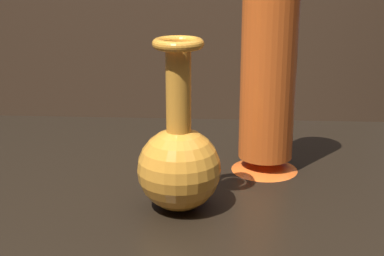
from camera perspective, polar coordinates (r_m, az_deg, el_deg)
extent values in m
cube|color=black|center=(0.94, 1.11, -6.16)|extent=(1.20, 0.64, 0.05)
cube|color=#422D1E|center=(3.13, 2.73, 5.08)|extent=(2.60, 0.40, 0.95)
sphere|color=orange|center=(0.80, -1.31, -4.15)|extent=(0.12, 0.12, 0.12)
cylinder|color=orange|center=(0.76, -1.37, 3.77)|extent=(0.03, 0.03, 0.13)
torus|color=orange|center=(0.75, -1.41, 8.49)|extent=(0.07, 0.07, 0.01)
cone|color=#E55B1E|center=(0.96, 7.31, -3.49)|extent=(0.11, 0.11, 0.02)
cylinder|color=#E55B1E|center=(0.91, 7.70, 6.11)|extent=(0.09, 0.09, 0.30)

